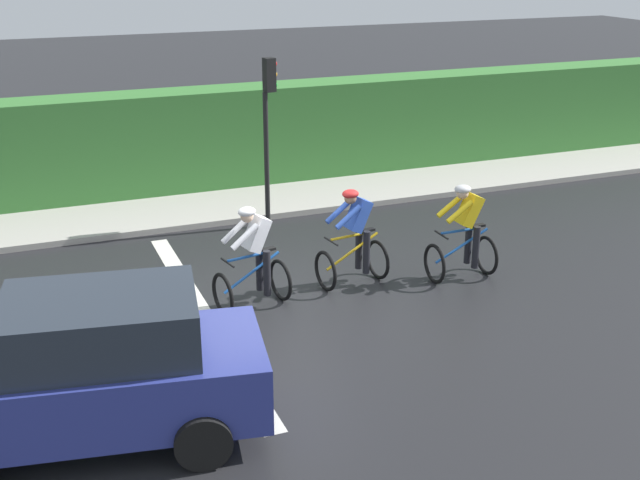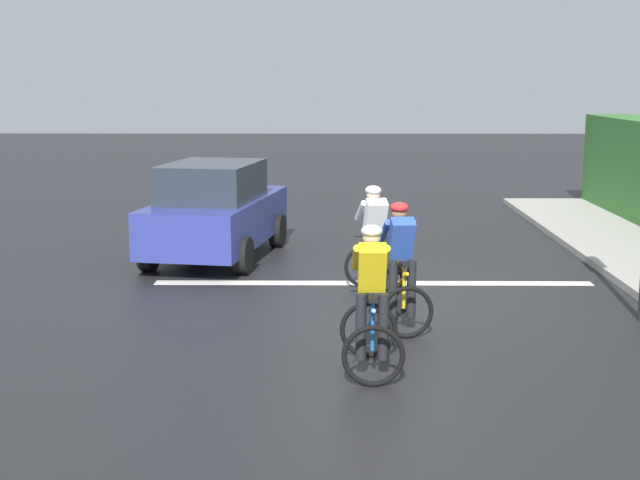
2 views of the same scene
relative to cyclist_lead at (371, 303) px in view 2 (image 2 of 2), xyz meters
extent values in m
plane|color=black|center=(-0.24, -3.35, -0.80)|extent=(80.00, 80.00, 0.00)
cube|color=silver|center=(-0.24, -4.47, -0.79)|extent=(7.00, 0.30, 0.01)
torus|color=black|center=(0.00, -0.55, -0.46)|extent=(0.68, 0.06, 0.68)
torus|color=black|center=(0.00, 0.47, -0.46)|extent=(0.68, 0.06, 0.68)
cylinder|color=#1E59B2|center=(0.00, -0.04, -0.21)|extent=(0.05, 0.99, 0.51)
cylinder|color=#1E59B2|center=(0.00, 0.27, -0.18)|extent=(0.04, 0.04, 0.55)
cylinder|color=#1E59B2|center=(0.00, -0.09, 0.07)|extent=(0.05, 0.71, 0.04)
cube|color=black|center=(0.00, 0.27, 0.11)|extent=(0.10, 0.22, 0.04)
cylinder|color=black|center=(0.00, -0.45, 0.04)|extent=(0.42, 0.03, 0.03)
cube|color=yellow|center=(0.00, 0.06, 0.41)|extent=(0.30, 0.41, 0.57)
sphere|color=beige|center=(0.00, -0.09, 0.72)|extent=(0.20, 0.20, 0.20)
ellipsoid|color=silver|center=(0.00, -0.09, 0.79)|extent=(0.24, 0.28, 0.14)
cylinder|color=black|center=(0.12, 0.17, -0.23)|extent=(0.12, 0.12, 0.74)
cylinder|color=black|center=(-0.12, 0.16, -0.23)|extent=(0.12, 0.12, 0.74)
cylinder|color=yellow|center=(0.16, -0.22, 0.47)|extent=(0.09, 0.48, 0.37)
cylinder|color=yellow|center=(-0.16, -0.22, 0.47)|extent=(0.09, 0.48, 0.37)
torus|color=black|center=(-0.38, -2.36, -0.46)|extent=(0.68, 0.15, 0.68)
torus|color=black|center=(-0.51, -1.35, -0.46)|extent=(0.68, 0.15, 0.68)
cylinder|color=gold|center=(-0.45, -1.86, -0.21)|extent=(0.18, 0.99, 0.51)
cylinder|color=gold|center=(-0.49, -1.56, -0.18)|extent=(0.04, 0.04, 0.55)
cylinder|color=gold|center=(-0.44, -1.91, 0.07)|extent=(0.14, 0.71, 0.04)
cube|color=black|center=(-0.49, -1.56, 0.11)|extent=(0.13, 0.23, 0.04)
cylinder|color=black|center=(-0.39, -2.26, 0.04)|extent=(0.42, 0.09, 0.03)
cube|color=#2D51B7|center=(-0.46, -1.76, 0.41)|extent=(0.35, 0.45, 0.57)
sphere|color=#9E7051|center=(-0.44, -1.91, 0.72)|extent=(0.20, 0.20, 0.20)
ellipsoid|color=red|center=(-0.44, -1.91, 0.79)|extent=(0.28, 0.31, 0.14)
cylinder|color=black|center=(-0.36, -1.64, -0.23)|extent=(0.12, 0.12, 0.74)
cylinder|color=black|center=(-0.59, -1.67, -0.23)|extent=(0.12, 0.12, 0.74)
cylinder|color=#2D51B7|center=(-0.26, -2.02, 0.47)|extent=(0.15, 0.49, 0.37)
cylinder|color=#2D51B7|center=(-0.58, -2.06, 0.47)|extent=(0.15, 0.49, 0.37)
torus|color=black|center=(-0.10, -4.17, -0.46)|extent=(0.68, 0.19, 0.68)
torus|color=black|center=(-0.30, -3.17, -0.46)|extent=(0.68, 0.19, 0.68)
cylinder|color=#1E59B2|center=(-0.20, -3.67, -0.21)|extent=(0.23, 0.98, 0.51)
cylinder|color=#1E59B2|center=(-0.26, -3.37, -0.18)|extent=(0.04, 0.04, 0.55)
cylinder|color=#1E59B2|center=(-0.19, -3.72, 0.07)|extent=(0.18, 0.71, 0.04)
cube|color=black|center=(-0.26, -3.37, 0.11)|extent=(0.14, 0.24, 0.04)
cylinder|color=black|center=(-0.12, -4.07, 0.04)|extent=(0.42, 0.11, 0.03)
cube|color=white|center=(-0.22, -3.57, 0.41)|extent=(0.37, 0.46, 0.57)
sphere|color=beige|center=(-0.19, -3.72, 0.72)|extent=(0.20, 0.20, 0.20)
ellipsoid|color=silver|center=(-0.19, -3.72, 0.79)|extent=(0.29, 0.32, 0.14)
cylinder|color=black|center=(-0.12, -3.45, -0.23)|extent=(0.12, 0.12, 0.74)
cylinder|color=black|center=(-0.36, -3.50, -0.23)|extent=(0.12, 0.12, 0.74)
cylinder|color=white|center=(-0.01, -3.82, 0.47)|extent=(0.18, 0.49, 0.37)
cylinder|color=white|center=(-0.32, -3.88, 0.47)|extent=(0.18, 0.49, 0.37)
cube|color=navy|center=(2.50, -6.50, -0.10)|extent=(2.37, 4.33, 0.80)
cube|color=#262D38|center=(2.55, -6.26, 0.63)|extent=(1.84, 2.36, 0.66)
cylinder|color=black|center=(3.11, -7.90, -0.48)|extent=(0.33, 0.67, 0.64)
cylinder|color=black|center=(1.47, -7.61, -0.48)|extent=(0.33, 0.67, 0.64)
cylinder|color=black|center=(3.54, -5.39, -0.48)|extent=(0.33, 0.67, 0.64)
cylinder|color=black|center=(1.90, -5.11, -0.48)|extent=(0.33, 0.67, 0.64)
cube|color=#EAEACC|center=(2.66, -8.57, 0.00)|extent=(0.29, 0.13, 0.16)
cube|color=#EAEACC|center=(1.66, -8.39, 0.00)|extent=(0.29, 0.13, 0.16)
camera|label=1|loc=(10.93, -6.97, 4.63)|focal=45.37mm
camera|label=2|loc=(0.47, 9.73, 2.46)|focal=51.02mm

